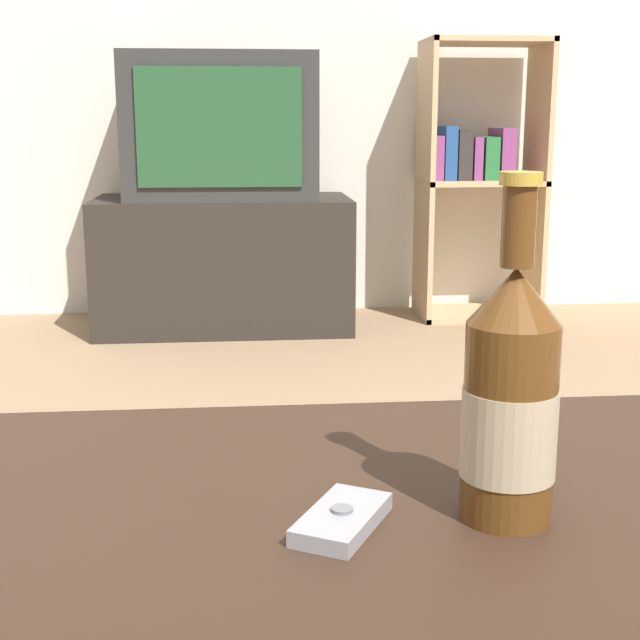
% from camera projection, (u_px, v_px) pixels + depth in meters
% --- Properties ---
extents(coffee_table, '(1.08, 0.70, 0.45)m').
position_uv_depth(coffee_table, '(312.00, 630.00, 0.68)').
color(coffee_table, '#332116').
rests_on(coffee_table, ground_plane).
extents(tv_stand, '(0.94, 0.48, 0.49)m').
position_uv_depth(tv_stand, '(224.00, 263.00, 3.34)').
color(tv_stand, '#28231E').
rests_on(tv_stand, ground_plane).
extents(television, '(0.68, 0.48, 0.51)m').
position_uv_depth(television, '(221.00, 127.00, 3.23)').
color(television, '#2D2D2D').
rests_on(television, tv_stand).
extents(bookshelf, '(0.46, 0.30, 1.07)m').
position_uv_depth(bookshelf, '(477.00, 173.00, 3.45)').
color(bookshelf, tan).
rests_on(bookshelf, ground_plane).
extents(beer_bottle, '(0.08, 0.08, 0.28)m').
position_uv_depth(beer_bottle, '(510.00, 400.00, 0.70)').
color(beer_bottle, '#563314').
rests_on(beer_bottle, coffee_table).
extents(cell_phone, '(0.09, 0.11, 0.02)m').
position_uv_depth(cell_phone, '(342.00, 519.00, 0.71)').
color(cell_phone, gray).
rests_on(cell_phone, coffee_table).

